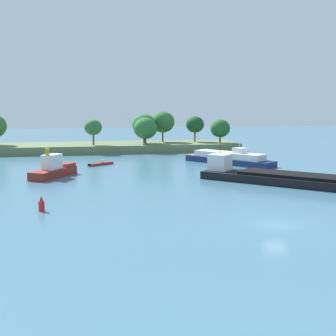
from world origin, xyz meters
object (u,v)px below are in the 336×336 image
Objects in this scene: white_riverboat at (229,158)px; cargo_barge at (302,179)px; channel_buoy_red at (41,205)px; fishing_skiff at (101,164)px; tugboat at (54,169)px.

cargo_barge is (3.26, -26.33, -0.21)m from white_riverboat.
white_riverboat is 50.43m from channel_buoy_red.
channel_buoy_red is (-35.18, -36.13, -0.37)m from white_riverboat.
fishing_skiff is 16.38m from tugboat.
white_riverboat is at bearing 45.76° from channel_buoy_red.
channel_buoy_red is at bearing -134.24° from white_riverboat.
fishing_skiff is at bearing 78.55° from channel_buoy_red.
white_riverboat is 26.54m from cargo_barge.
fishing_skiff is 27.44m from white_riverboat.
channel_buoy_red is at bearing -165.71° from cargo_barge.
tugboat reaches higher than white_riverboat.
channel_buoy_red reaches higher than fishing_skiff.
tugboat reaches higher than fishing_skiff.
channel_buoy_red is (0.53, -25.16, -0.55)m from tugboat.
white_riverboat is 10.07× the size of channel_buoy_red.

